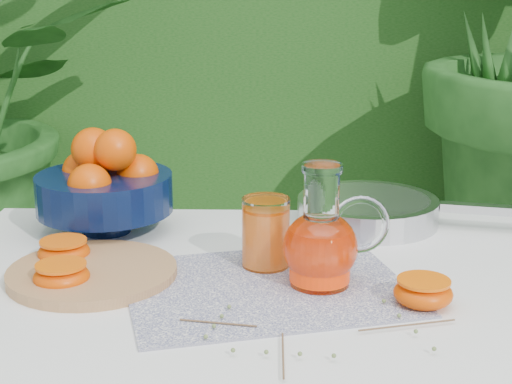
{
  "coord_description": "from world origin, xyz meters",
  "views": [
    {
      "loc": [
        0.16,
        -1.17,
        1.2
      ],
      "look_at": [
        0.14,
        -0.05,
        0.88
      ],
      "focal_mm": 55.0,
      "sensor_mm": 36.0,
      "label": 1
    }
  ],
  "objects_px": {
    "white_table": "(256,327)",
    "fruit_bowl": "(105,184)",
    "saute_pan": "(370,209)",
    "cutting_board": "(92,273)",
    "juice_pitcher": "(322,244)"
  },
  "relations": [
    {
      "from": "white_table",
      "to": "fruit_bowl",
      "type": "bearing_deg",
      "value": 141.14
    },
    {
      "from": "white_table",
      "to": "fruit_bowl",
      "type": "distance_m",
      "value": 0.38
    },
    {
      "from": "fruit_bowl",
      "to": "saute_pan",
      "type": "distance_m",
      "value": 0.48
    },
    {
      "from": "cutting_board",
      "to": "fruit_bowl",
      "type": "xyz_separation_m",
      "value": [
        -0.02,
        0.22,
        0.08
      ]
    },
    {
      "from": "white_table",
      "to": "cutting_board",
      "type": "relative_size",
      "value": 3.92
    },
    {
      "from": "cutting_board",
      "to": "saute_pan",
      "type": "xyz_separation_m",
      "value": [
        0.45,
        0.28,
        0.02
      ]
    },
    {
      "from": "cutting_board",
      "to": "fruit_bowl",
      "type": "relative_size",
      "value": 0.9
    },
    {
      "from": "cutting_board",
      "to": "juice_pitcher",
      "type": "relative_size",
      "value": 1.41
    },
    {
      "from": "cutting_board",
      "to": "juice_pitcher",
      "type": "height_order",
      "value": "juice_pitcher"
    },
    {
      "from": "white_table",
      "to": "saute_pan",
      "type": "bearing_deg",
      "value": 53.34
    },
    {
      "from": "fruit_bowl",
      "to": "saute_pan",
      "type": "bearing_deg",
      "value": 6.79
    },
    {
      "from": "white_table",
      "to": "cutting_board",
      "type": "xyz_separation_m",
      "value": [
        -0.25,
        -0.0,
        0.09
      ]
    },
    {
      "from": "fruit_bowl",
      "to": "juice_pitcher",
      "type": "height_order",
      "value": "fruit_bowl"
    },
    {
      "from": "white_table",
      "to": "saute_pan",
      "type": "xyz_separation_m",
      "value": [
        0.2,
        0.27,
        0.11
      ]
    },
    {
      "from": "cutting_board",
      "to": "saute_pan",
      "type": "relative_size",
      "value": 0.54
    }
  ]
}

